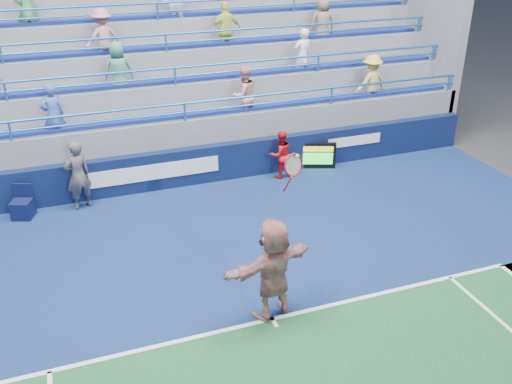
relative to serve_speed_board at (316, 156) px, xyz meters
name	(u,v)px	position (x,y,z in m)	size (l,w,h in m)	color
ground	(272,320)	(-3.88, -6.28, -0.41)	(120.00, 120.00, 0.00)	#333538
sponsor_wall	(190,166)	(-3.88, 0.21, 0.14)	(18.00, 0.32, 1.10)	#0A193A
bleacher_stand	(160,96)	(-3.89, 3.98, 1.13)	(18.00, 5.60, 6.13)	slate
serve_speed_board	(316,156)	(0.00, 0.00, 0.00)	(1.16, 0.53, 0.82)	black
judge_chair	(22,208)	(-8.40, -0.28, -0.13)	(0.63, 0.64, 0.87)	#0B1339
tennis_player	(273,269)	(-3.81, -6.11, 0.64)	(2.03, 1.11, 3.34)	silver
line_judge	(78,175)	(-6.94, -0.24, 0.53)	(0.69, 0.45, 1.88)	#141738
ball_girl	(281,155)	(-1.27, -0.24, 0.31)	(0.70, 0.55, 1.44)	red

